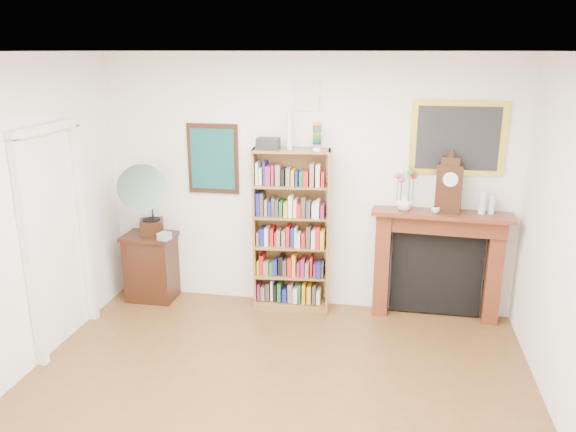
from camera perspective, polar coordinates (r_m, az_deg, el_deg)
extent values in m
cube|color=white|center=(3.53, -4.17, 16.30)|extent=(4.50, 5.00, 0.01)
cube|color=white|center=(6.14, 1.90, 3.24)|extent=(4.50, 0.01, 2.80)
cube|color=white|center=(5.46, -24.81, -3.90)|extent=(0.08, 0.08, 2.10)
cube|color=white|center=(6.20, -19.95, -1.00)|extent=(0.08, 0.08, 2.10)
cube|color=white|center=(5.59, -23.42, 8.19)|extent=(0.08, 1.02, 0.08)
cube|color=black|center=(6.31, -7.62, 5.78)|extent=(0.58, 0.03, 0.78)
cube|color=#104E4E|center=(6.30, -7.67, 5.75)|extent=(0.50, 0.01, 0.67)
cube|color=white|center=(5.98, 1.96, 12.09)|extent=(0.26, 0.03, 0.30)
cube|color=silver|center=(5.96, 1.93, 12.08)|extent=(0.22, 0.01, 0.26)
cube|color=gold|center=(6.00, 16.86, 7.57)|extent=(0.95, 0.03, 0.75)
cube|color=#262628|center=(5.98, 16.88, 7.54)|extent=(0.82, 0.01, 0.65)
cube|color=brown|center=(6.22, -3.33, -1.35)|extent=(0.05, 0.29, 1.81)
cube|color=brown|center=(6.09, 4.07, -1.77)|extent=(0.05, 0.29, 1.81)
cube|color=brown|center=(5.93, 0.35, 6.67)|extent=(0.86, 0.38, 0.02)
cube|color=brown|center=(6.46, 0.32, -8.87)|extent=(0.86, 0.38, 0.08)
cube|color=brown|center=(6.27, 0.55, -1.17)|extent=(0.83, 0.10, 1.81)
cube|color=brown|center=(6.32, 0.32, -5.99)|extent=(0.81, 0.35, 0.02)
cube|color=brown|center=(6.20, 0.33, -3.06)|extent=(0.81, 0.35, 0.02)
cube|color=brown|center=(6.09, 0.33, -0.03)|extent=(0.81, 0.35, 0.02)
cube|color=brown|center=(6.00, 0.34, 3.11)|extent=(0.81, 0.35, 0.02)
cube|color=black|center=(6.72, -13.71, -5.04)|extent=(0.58, 0.42, 0.79)
cube|color=#532A13|center=(6.21, 9.55, -4.78)|extent=(0.17, 0.22, 1.16)
cube|color=#532A13|center=(6.31, 20.18, -5.24)|extent=(0.17, 0.22, 1.16)
cube|color=#532A13|center=(6.07, 15.24, -0.77)|extent=(1.33, 0.29, 0.19)
cube|color=#532A13|center=(6.00, 15.35, 0.17)|extent=(1.44, 0.42, 0.04)
cube|color=black|center=(6.33, 14.80, -5.61)|extent=(0.96, 0.09, 0.93)
cube|color=black|center=(6.61, -13.67, -1.05)|extent=(0.34, 0.34, 0.16)
cylinder|color=black|center=(6.59, -13.72, -0.35)|extent=(0.26, 0.26, 0.01)
cone|color=#304636|center=(6.36, -14.51, 2.30)|extent=(0.73, 0.80, 0.67)
cube|color=silver|center=(6.38, -12.44, -2.01)|extent=(0.14, 0.14, 0.08)
cube|color=black|center=(5.94, 16.04, 2.67)|extent=(0.27, 0.19, 0.50)
cylinder|color=white|center=(5.85, 16.19, 3.59)|extent=(0.15, 0.04, 0.15)
cube|color=black|center=(5.89, 16.26, 5.36)|extent=(0.20, 0.15, 0.09)
imported|color=white|center=(5.97, 11.73, 1.42)|extent=(0.22, 0.22, 0.17)
imported|color=silver|center=(5.95, 14.76, 0.63)|extent=(0.11, 0.11, 0.07)
cylinder|color=silver|center=(6.03, 19.15, 1.30)|extent=(0.07, 0.07, 0.24)
cylinder|color=silver|center=(6.07, 20.00, 1.12)|extent=(0.06, 0.06, 0.20)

